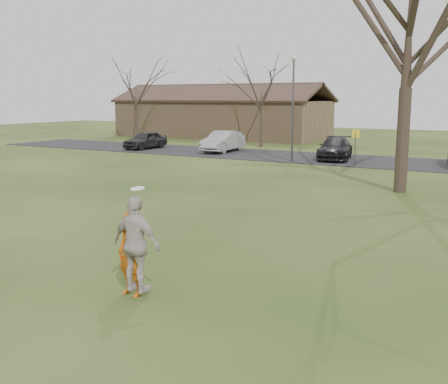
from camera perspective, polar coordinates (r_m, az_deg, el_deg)
The scene contains 11 objects.
ground at distance 10.75m, azimuth -10.97°, elevation -11.15°, with size 120.00×120.00×0.00m, color #1E380F.
parking_strip at distance 33.40m, azimuth 18.41°, elevation 2.92°, with size 62.00×6.50×0.04m, color black.
player_defender at distance 10.71m, azimuth -9.81°, elevation -6.44°, with size 0.61×0.40×1.68m, color #C25710.
car_0 at distance 40.93m, azimuth -8.34°, elevation 5.48°, with size 1.54×3.82×1.30m, color #232325.
car_1 at distance 38.20m, azimuth -0.11°, elevation 5.39°, with size 1.54×4.43×1.46m, color #9D9DA2.
car_3 at distance 34.31m, azimuth 11.71°, elevation 4.55°, with size 1.87×4.60×1.34m, color black.
catching_play at distance 10.46m, azimuth -9.24°, elevation -5.48°, with size 1.12×0.50×2.05m.
building at distance 52.78m, azimuth -0.27°, elevation 7.93°, with size 20.60×8.50×5.14m.
lamp_post at distance 32.57m, azimuth 7.33°, elevation 10.15°, with size 0.34×0.34×6.27m.
sign_yellow at distance 30.84m, azimuth 13.75°, elevation 5.27°, with size 0.35×0.35×2.08m.
big_tree at distance 23.20m, azimuth 19.10°, elevation 17.29°, with size 9.00×9.00×14.00m, color #352821, non-canonical shape.
Camera 1 is at (6.67, -7.50, 3.85)m, focal length 43.14 mm.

